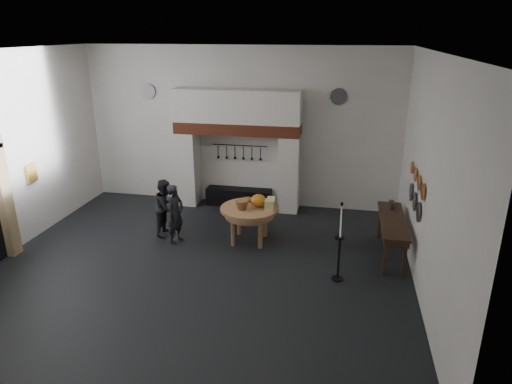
% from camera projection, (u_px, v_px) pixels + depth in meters
% --- Properties ---
extents(floor, '(9.00, 8.00, 0.02)m').
position_uv_depth(floor, '(201.00, 265.00, 10.00)').
color(floor, black).
rests_on(floor, ground).
extents(ceiling, '(9.00, 8.00, 0.02)m').
position_uv_depth(ceiling, '(191.00, 51.00, 8.49)').
color(ceiling, silver).
rests_on(ceiling, wall_back).
extents(wall_back, '(9.00, 0.02, 4.50)m').
position_uv_depth(wall_back, '(240.00, 128.00, 12.94)').
color(wall_back, silver).
rests_on(wall_back, floor).
extents(wall_front, '(9.00, 0.02, 4.50)m').
position_uv_depth(wall_front, '(93.00, 258.00, 5.55)').
color(wall_front, silver).
rests_on(wall_front, floor).
extents(wall_left, '(0.02, 8.00, 4.50)m').
position_uv_depth(wall_left, '(1.00, 156.00, 10.06)').
color(wall_left, silver).
rests_on(wall_left, floor).
extents(wall_right, '(0.02, 8.00, 4.50)m').
position_uv_depth(wall_right, '(429.00, 180.00, 8.43)').
color(wall_right, silver).
rests_on(wall_right, floor).
extents(chimney_pier_left, '(0.55, 0.70, 2.15)m').
position_uv_depth(chimney_pier_left, '(189.00, 168.00, 13.28)').
color(chimney_pier_left, silver).
rests_on(chimney_pier_left, floor).
extents(chimney_pier_right, '(0.55, 0.70, 2.15)m').
position_uv_depth(chimney_pier_right, '(289.00, 174.00, 12.75)').
color(chimney_pier_right, silver).
rests_on(chimney_pier_right, floor).
extents(hearth_brick_band, '(3.50, 0.72, 0.32)m').
position_uv_depth(hearth_brick_band, '(237.00, 128.00, 12.60)').
color(hearth_brick_band, '#9E442B').
rests_on(hearth_brick_band, chimney_pier_left).
extents(chimney_hood, '(3.50, 0.70, 0.90)m').
position_uv_depth(chimney_hood, '(237.00, 106.00, 12.39)').
color(chimney_hood, silver).
rests_on(chimney_hood, hearth_brick_band).
extents(iron_range, '(1.90, 0.45, 0.50)m').
position_uv_depth(iron_range, '(239.00, 197.00, 13.36)').
color(iron_range, black).
rests_on(iron_range, floor).
extents(utensil_rail, '(1.60, 0.02, 0.02)m').
position_uv_depth(utensil_rail, '(240.00, 145.00, 13.04)').
color(utensil_rail, black).
rests_on(utensil_rail, wall_back).
extents(door_jamb_far, '(0.22, 0.30, 2.60)m').
position_uv_depth(door_jamb_far, '(4.00, 201.00, 10.08)').
color(door_jamb_far, tan).
rests_on(door_jamb_far, floor).
extents(wall_plaque, '(0.05, 0.34, 0.44)m').
position_uv_depth(wall_plaque, '(32.00, 173.00, 11.01)').
color(wall_plaque, gold).
rests_on(wall_plaque, wall_left).
extents(work_table, '(1.70, 1.70, 0.07)m').
position_uv_depth(work_table, '(249.00, 209.00, 10.88)').
color(work_table, tan).
rests_on(work_table, floor).
extents(pumpkin, '(0.36, 0.36, 0.31)m').
position_uv_depth(pumpkin, '(258.00, 200.00, 10.88)').
color(pumpkin, orange).
rests_on(pumpkin, work_table).
extents(cheese_block_big, '(0.22, 0.22, 0.24)m').
position_uv_depth(cheese_block_big, '(270.00, 205.00, 10.70)').
color(cheese_block_big, '#D3CA7E').
rests_on(cheese_block_big, work_table).
extents(cheese_block_small, '(0.18, 0.18, 0.20)m').
position_uv_depth(cheese_block_small, '(271.00, 201.00, 10.98)').
color(cheese_block_small, '#F6D993').
rests_on(cheese_block_small, work_table).
extents(wicker_basket, '(0.39, 0.39, 0.22)m').
position_uv_depth(wicker_basket, '(242.00, 205.00, 10.72)').
color(wicker_basket, '#A15E3B').
rests_on(wicker_basket, work_table).
extents(bread_loaf, '(0.31, 0.18, 0.13)m').
position_uv_depth(bread_loaf, '(248.00, 200.00, 11.19)').
color(bread_loaf, '#A07338').
rests_on(bread_loaf, work_table).
extents(visitor_near, '(0.48, 0.60, 1.45)m').
position_uv_depth(visitor_near, '(175.00, 214.00, 10.88)').
color(visitor_near, black).
rests_on(visitor_near, floor).
extents(visitor_far, '(0.59, 0.73, 1.43)m').
position_uv_depth(visitor_far, '(166.00, 207.00, 11.33)').
color(visitor_far, black).
rests_on(visitor_far, floor).
extents(side_table, '(0.55, 2.20, 0.06)m').
position_uv_depth(side_table, '(393.00, 220.00, 10.15)').
color(side_table, '#3B2915').
rests_on(side_table, floor).
extents(pewter_jug, '(0.12, 0.12, 0.22)m').
position_uv_depth(pewter_jug, '(391.00, 205.00, 10.66)').
color(pewter_jug, '#505055').
rests_on(pewter_jug, side_table).
extents(copper_pan_a, '(0.03, 0.34, 0.34)m').
position_uv_depth(copper_pan_a, '(423.00, 192.00, 8.73)').
color(copper_pan_a, '#C6662D').
rests_on(copper_pan_a, wall_right).
extents(copper_pan_b, '(0.03, 0.32, 0.32)m').
position_uv_depth(copper_pan_b, '(419.00, 183.00, 9.23)').
color(copper_pan_b, '#C6662D').
rests_on(copper_pan_b, wall_right).
extents(copper_pan_c, '(0.03, 0.30, 0.30)m').
position_uv_depth(copper_pan_c, '(415.00, 175.00, 9.74)').
color(copper_pan_c, '#C6662D').
rests_on(copper_pan_c, wall_right).
extents(copper_pan_d, '(0.03, 0.28, 0.28)m').
position_uv_depth(copper_pan_d, '(412.00, 168.00, 10.25)').
color(copper_pan_d, '#C6662D').
rests_on(copper_pan_d, wall_right).
extents(pewter_plate_left, '(0.03, 0.40, 0.40)m').
position_uv_depth(pewter_plate_left, '(418.00, 212.00, 9.08)').
color(pewter_plate_left, '#4C4C51').
rests_on(pewter_plate_left, wall_right).
extents(pewter_plate_mid, '(0.03, 0.40, 0.40)m').
position_uv_depth(pewter_plate_mid, '(415.00, 201.00, 9.63)').
color(pewter_plate_mid, '#4C4C51').
rests_on(pewter_plate_mid, wall_right).
extents(pewter_plate_right, '(0.03, 0.40, 0.40)m').
position_uv_depth(pewter_plate_right, '(411.00, 192.00, 10.19)').
color(pewter_plate_right, '#4C4C51').
rests_on(pewter_plate_right, wall_right).
extents(pewter_plate_back_left, '(0.44, 0.03, 0.44)m').
position_uv_depth(pewter_plate_back_left, '(148.00, 92.00, 13.08)').
color(pewter_plate_back_left, '#4C4C51').
rests_on(pewter_plate_back_left, wall_back).
extents(pewter_plate_back_right, '(0.44, 0.03, 0.44)m').
position_uv_depth(pewter_plate_back_right, '(339.00, 97.00, 12.10)').
color(pewter_plate_back_right, '#4C4C51').
rests_on(pewter_plate_back_right, wall_back).
extents(barrier_post_near, '(0.05, 0.05, 0.90)m').
position_uv_depth(barrier_post_near, '(339.00, 260.00, 9.29)').
color(barrier_post_near, black).
rests_on(barrier_post_near, floor).
extents(barrier_post_far, '(0.05, 0.05, 0.90)m').
position_uv_depth(barrier_post_far, '(341.00, 222.00, 11.14)').
color(barrier_post_far, black).
rests_on(barrier_post_far, floor).
extents(barrier_rope, '(0.04, 2.00, 0.04)m').
position_uv_depth(barrier_rope, '(341.00, 223.00, 10.08)').
color(barrier_rope, silver).
rests_on(barrier_rope, barrier_post_near).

